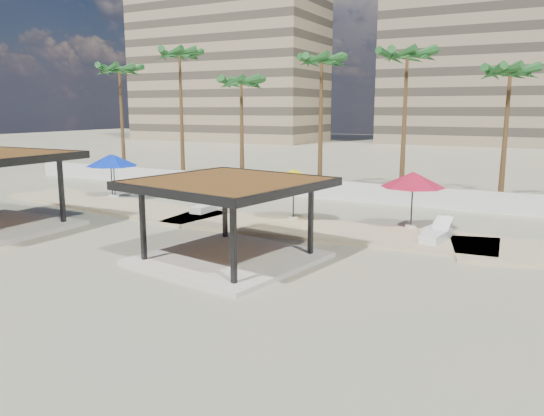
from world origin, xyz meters
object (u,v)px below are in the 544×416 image
(umbrella_c, at_px, (413,180))
(lounger_b, at_px, (436,229))
(lounger_c, at_px, (436,235))
(lounger_a, at_px, (207,207))
(umbrella_a, at_px, (111,160))
(pavilion_central, at_px, (228,213))

(umbrella_c, relative_size, lounger_b, 1.83)
(umbrella_c, distance_m, lounger_c, 3.22)
(lounger_a, bearing_deg, umbrella_a, 82.40)
(lounger_c, bearing_deg, lounger_a, 94.76)
(lounger_a, distance_m, lounger_c, 12.68)
(umbrella_c, height_order, lounger_b, umbrella_c)
(lounger_a, xyz_separation_m, lounger_c, (12.66, -0.73, 0.00))
(umbrella_a, relative_size, lounger_b, 1.69)
(pavilion_central, relative_size, umbrella_c, 2.02)
(lounger_a, bearing_deg, umbrella_c, -83.99)
(umbrella_c, xyz_separation_m, lounger_c, (1.55, -1.85, -2.12))
(umbrella_a, bearing_deg, pavilion_central, -30.30)
(pavilion_central, height_order, umbrella_a, pavilion_central)
(pavilion_central, relative_size, lounger_c, 3.02)
(umbrella_a, distance_m, lounger_c, 21.07)
(umbrella_c, bearing_deg, lounger_c, -50.05)
(pavilion_central, xyz_separation_m, umbrella_c, (5.03, 8.36, 0.60))
(pavilion_central, distance_m, lounger_c, 9.37)
(lounger_a, height_order, lounger_b, lounger_a)
(pavilion_central, height_order, umbrella_c, pavilion_central)
(lounger_b, bearing_deg, pavilion_central, 153.39)
(lounger_b, relative_size, lounger_c, 0.81)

